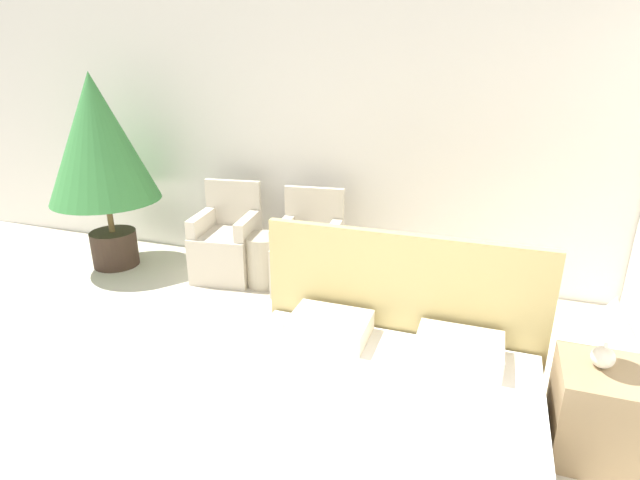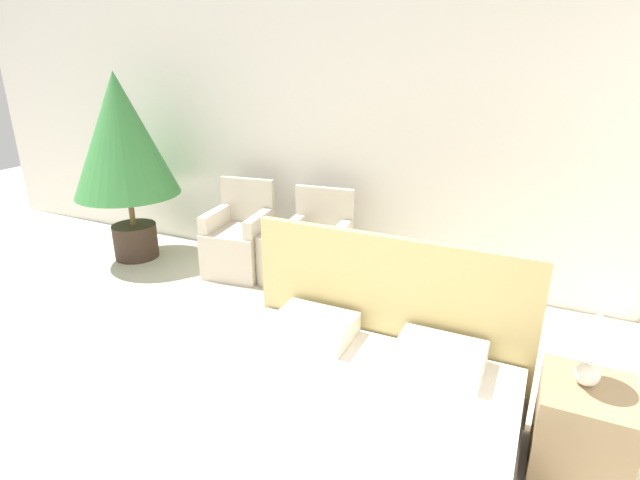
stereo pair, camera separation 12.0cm
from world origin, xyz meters
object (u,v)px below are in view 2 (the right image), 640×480
Objects in this scene: armchair_near_window_right at (301,268)px; side_table at (256,286)px; nightstand at (517,274)px; table_lamp at (527,211)px; armchair_near_window_left at (202,290)px; bed at (473,356)px.

armchair_near_window_right is 1.87× the size of side_table.
table_lamp is at bearing 55.69° from nightstand.
nightstand is 1.31× the size of table_lamp.
nightstand is at bearing -19.86° from armchair_near_window_left.
armchair_near_window_right is 1.90m from nightstand.
armchair_near_window_right is (0.88, -0.00, 0.00)m from armchair_near_window_left.
table_lamp reaches higher than armchair_near_window_left.
side_table is (0.44, -0.04, -0.05)m from armchair_near_window_left.
armchair_near_window_right is at bearing 152.20° from table_lamp.
armchair_near_window_left reaches higher than nightstand.
side_table is at bearing 120.60° from bed.
table_lamp is (1.19, 0.73, 0.60)m from bed.
armchair_near_window_right is at bearing 107.00° from bed.
armchair_near_window_left and armchair_near_window_right have the same top height.
armchair_near_window_right is 1.98m from table_lamp.
side_table is (-0.93, 1.58, 0.01)m from bed.
bed is at bearing -80.86° from armchair_near_window_right.
table_lamp is at bearing -19.24° from armchair_near_window_left.
armchair_near_window_left is 0.88m from armchair_near_window_right.
bed reaches higher than armchair_near_window_left.
table_lamp reaches higher than side_table.
side_table is (-0.44, -0.04, -0.05)m from armchair_near_window_right.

